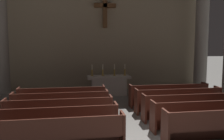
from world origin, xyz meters
name	(u,v)px	position (x,y,z in m)	size (l,w,h in m)	color
pew_left_row_1	(54,135)	(-2.23, -0.04, 0.48)	(3.39, 0.50, 0.95)	#4C2319
pew_left_row_2	(57,122)	(-2.23, 0.92, 0.48)	(3.39, 0.50, 0.95)	#4C2319
pew_left_row_3	(59,112)	(-2.23, 1.88, 0.48)	(3.39, 0.50, 0.95)	#4C2319
pew_left_row_4	(61,105)	(-2.23, 2.84, 0.48)	(3.39, 0.50, 0.95)	#4C2319
pew_left_row_5	(62,98)	(-2.23, 3.80, 0.48)	(3.39, 0.50, 0.95)	#4C2319
pew_right_row_2	(205,114)	(2.23, 0.92, 0.48)	(3.39, 0.50, 0.95)	#4C2319
pew_right_row_3	(190,106)	(2.23, 1.88, 0.48)	(3.39, 0.50, 0.95)	#4C2319
pew_right_row_4	(178,100)	(2.23, 2.84, 0.48)	(3.39, 0.50, 0.95)	#4C2319
pew_right_row_5	(169,95)	(2.23, 3.80, 0.48)	(3.39, 0.50, 0.95)	#4C2319
column_left_third	(0,28)	(-5.23, 6.61, 3.37)	(1.05, 1.05, 6.91)	gray
column_right_third	(202,30)	(5.23, 6.61, 3.37)	(1.05, 1.05, 6.91)	gray
altar	(109,85)	(0.00, 6.30, 0.53)	(2.20, 0.90, 1.01)	#BCB7AD
candlestick_outer_left	(92,72)	(-0.85, 6.30, 1.19)	(0.16, 0.16, 0.59)	#B79338
candlestick_inner_left	(103,72)	(-0.30, 6.30, 1.19)	(0.16, 0.16, 0.59)	#B79338
candlestick_inner_right	(114,72)	(0.30, 6.30, 1.19)	(0.16, 0.16, 0.59)	#B79338
candlestick_outer_right	(125,72)	(0.85, 6.30, 1.19)	(0.16, 0.16, 0.59)	#B79338
apse_with_cross	(104,19)	(0.00, 7.93, 4.06)	(11.58, 0.48, 8.11)	gray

